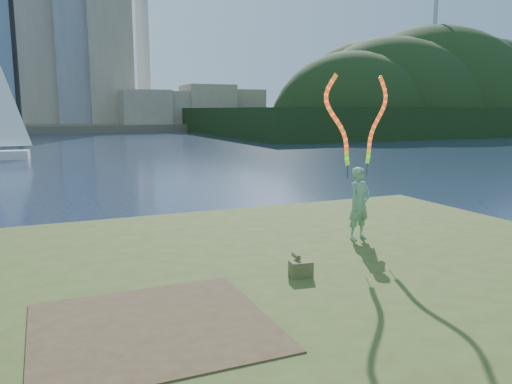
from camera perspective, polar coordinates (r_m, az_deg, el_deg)
name	(u,v)px	position (r m, az deg, el deg)	size (l,w,h in m)	color
ground	(225,286)	(11.00, -3.58, -10.66)	(320.00, 320.00, 0.00)	#17233B
grassy_knoll	(269,310)	(8.90, 1.53, -13.30)	(20.00, 18.00, 0.80)	#3B4C1B
dirt_patch	(153,326)	(7.29, -11.73, -14.79)	(3.20, 3.00, 0.02)	#47331E
far_shore	(60,126)	(104.84, -21.53, 7.05)	(320.00, 40.00, 1.20)	#514C3B
wooded_hill	(427,130)	(94.03, 18.98, 6.72)	(78.00, 50.00, 63.00)	black
woman_with_ribbons	(359,179)	(11.62, 11.73, 1.46)	(2.01, 0.65, 4.05)	#1E7A2A
canvas_bag	(300,268)	(9.11, 5.10, -8.64)	(0.43, 0.48, 0.38)	brown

